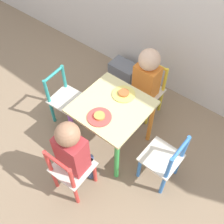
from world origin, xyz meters
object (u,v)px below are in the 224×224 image
(chair_blue, at_px, (164,160))
(plate_front, at_px, (99,117))
(child_front, at_px, (74,151))
(child_back, at_px, (146,79))
(chair_teal, at_px, (65,99))
(plate_back, at_px, (124,94))
(chair_yellow, at_px, (147,91))
(kids_table, at_px, (112,113))
(storage_bin, at_px, (124,72))
(chair_red, at_px, (71,170))

(chair_blue, xyz_separation_m, plate_front, (-0.49, -0.13, 0.25))
(chair_blue, bearing_deg, child_front, -47.21)
(child_back, bearing_deg, chair_teal, -135.51)
(plate_back, xyz_separation_m, plate_front, (-0.00, -0.28, 0.00))
(plate_front, bearing_deg, child_front, -86.48)
(chair_yellow, height_order, chair_blue, same)
(chair_teal, height_order, child_front, child_front)
(kids_table, xyz_separation_m, storage_bin, (-0.41, 0.70, -0.31))
(chair_red, distance_m, storage_bin, 1.27)
(chair_yellow, height_order, plate_front, plate_front)
(plate_front, bearing_deg, plate_back, 90.00)
(kids_table, xyz_separation_m, child_front, (0.02, -0.43, 0.03))
(chair_red, bearing_deg, chair_yellow, -91.84)
(child_front, bearing_deg, child_back, -91.84)
(kids_table, distance_m, storage_bin, 0.87)
(chair_yellow, xyz_separation_m, child_back, (-0.00, -0.06, 0.19))
(chair_teal, bearing_deg, chair_yellow, -47.88)
(chair_red, height_order, child_front, child_front)
(child_front, relative_size, plate_front, 4.22)
(storage_bin, bearing_deg, chair_blue, -38.50)
(kids_table, height_order, chair_yellow, chair_yellow)
(storage_bin, bearing_deg, child_back, -33.15)
(plate_back, bearing_deg, storage_bin, 125.88)
(kids_table, bearing_deg, chair_blue, -1.32)
(plate_front, bearing_deg, chair_blue, 14.72)
(chair_red, height_order, plate_back, plate_back)
(chair_red, relative_size, storage_bin, 1.82)
(kids_table, distance_m, plate_front, 0.17)
(chair_teal, bearing_deg, child_back, -51.27)
(plate_back, bearing_deg, chair_red, -88.16)
(kids_table, height_order, storage_bin, kids_table)
(chair_teal, height_order, child_back, child_back)
(chair_red, xyz_separation_m, child_front, (-0.00, 0.06, 0.18))
(chair_red, relative_size, child_back, 0.71)
(chair_teal, xyz_separation_m, plate_front, (0.49, -0.10, 0.25))
(chair_blue, xyz_separation_m, child_back, (-0.48, 0.44, 0.19))
(chair_teal, distance_m, child_front, 0.67)
(chair_blue, bearing_deg, kids_table, -90.00)
(kids_table, height_order, chair_teal, chair_teal)
(chair_teal, bearing_deg, plate_front, -106.24)
(chair_blue, height_order, plate_back, plate_back)
(storage_bin, bearing_deg, plate_front, -64.25)
(kids_table, bearing_deg, child_front, -87.63)
(chair_red, xyz_separation_m, plate_front, (-0.02, 0.35, 0.25))
(chair_yellow, xyz_separation_m, plate_back, (-0.01, -0.35, 0.25))
(plate_back, bearing_deg, child_back, 88.05)
(kids_table, bearing_deg, chair_yellow, 88.69)
(chair_red, bearing_deg, child_back, -91.72)
(plate_back, bearing_deg, kids_table, -90.00)
(child_back, xyz_separation_m, child_front, (0.01, -0.86, -0.01))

